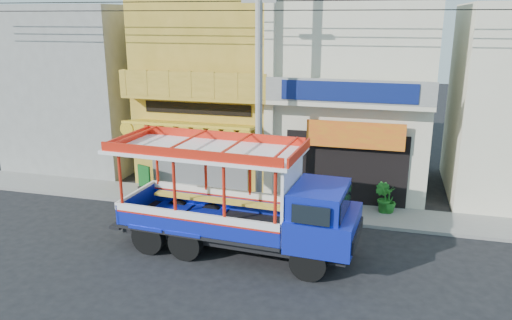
% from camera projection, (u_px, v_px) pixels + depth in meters
% --- Properties ---
extents(ground, '(90.00, 90.00, 0.00)m').
position_uv_depth(ground, '(263.00, 256.00, 15.36)').
color(ground, black).
rests_on(ground, ground).
extents(sidewalk, '(30.00, 2.00, 0.12)m').
position_uv_depth(sidewalk, '(289.00, 208.00, 19.05)').
color(sidewalk, slate).
rests_on(sidewalk, ground).
extents(shophouse_left, '(6.00, 7.50, 8.24)m').
position_uv_depth(shophouse_left, '(221.00, 85.00, 22.61)').
color(shophouse_left, '#AA8825').
rests_on(shophouse_left, ground).
extents(shophouse_right, '(6.00, 6.75, 8.24)m').
position_uv_depth(shophouse_right, '(355.00, 90.00, 21.11)').
color(shophouse_right, beige).
rests_on(shophouse_right, ground).
extents(party_pilaster, '(0.35, 0.30, 8.00)m').
position_uv_depth(party_pilaster, '(269.00, 101.00, 19.00)').
color(party_pilaster, beige).
rests_on(party_pilaster, ground).
extents(filler_building_left, '(6.00, 6.00, 7.60)m').
position_uv_depth(filler_building_left, '(87.00, 86.00, 24.48)').
color(filler_building_left, gray).
rests_on(filler_building_left, ground).
extents(utility_pole, '(28.00, 0.26, 9.00)m').
position_uv_depth(utility_pole, '(263.00, 79.00, 17.24)').
color(utility_pole, gray).
rests_on(utility_pole, ground).
extents(songthaew_truck, '(7.72, 2.96, 3.53)m').
position_uv_depth(songthaew_truck, '(252.00, 202.00, 15.05)').
color(songthaew_truck, black).
rests_on(songthaew_truck, ground).
extents(green_sign, '(0.66, 0.50, 1.04)m').
position_uv_depth(green_sign, '(144.00, 179.00, 20.82)').
color(green_sign, black).
rests_on(green_sign, sidewalk).
extents(potted_plant_b, '(0.78, 0.75, 1.10)m').
position_uv_depth(potted_plant_b, '(383.00, 198.00, 18.38)').
color(potted_plant_b, '#1C641C').
rests_on(potted_plant_b, sidewalk).
extents(potted_plant_c, '(0.56, 0.56, 0.96)m').
position_uv_depth(potted_plant_c, '(389.00, 200.00, 18.37)').
color(potted_plant_c, '#1C641C').
rests_on(potted_plant_c, sidewalk).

